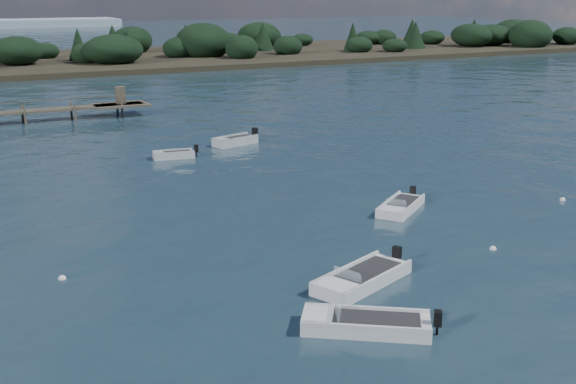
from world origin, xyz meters
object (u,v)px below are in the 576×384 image
tender_far_grey_b (235,142)px  dinghy_mid_white_a (362,280)px  dinghy_mid_white_b (401,208)px  dinghy_near_olive (366,326)px  tender_far_white (174,156)px

tender_far_grey_b → dinghy_mid_white_a: bearing=-103.0°
dinghy_mid_white_a → dinghy_mid_white_b: 10.43m
dinghy_mid_white_a → dinghy_near_olive: bearing=-121.4°
dinghy_mid_white_a → tender_far_grey_b: 27.82m
tender_far_white → dinghy_near_olive: bearing=-95.6°
tender_far_white → dinghy_mid_white_b: bearing=-69.1°
dinghy_mid_white_a → dinghy_mid_white_b: bearing=45.6°
dinghy_mid_white_a → tender_far_white: bearing=88.5°
tender_far_grey_b → dinghy_mid_white_b: bearing=-87.0°
dinghy_mid_white_b → tender_far_grey_b: bearing=93.0°
dinghy_mid_white_a → dinghy_mid_white_b: (7.30, 7.45, -0.01)m
dinghy_mid_white_a → tender_far_white: dinghy_mid_white_a is taller
dinghy_mid_white_a → dinghy_near_olive: size_ratio=1.11×
tender_far_white → tender_far_grey_b: size_ratio=0.81×
tender_far_white → dinghy_near_olive: (-2.77, -28.40, -0.00)m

